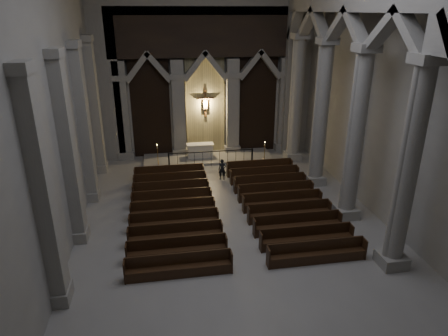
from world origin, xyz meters
name	(u,v)px	position (x,y,z in m)	size (l,w,h in m)	color
room	(243,61)	(0.00, 0.00, 7.60)	(24.00, 24.10, 12.00)	gray
sanctuary_wall	(205,55)	(0.00, 11.54, 6.62)	(14.00, 0.77, 12.00)	gray
right_arcade	(369,49)	(5.50, 1.33, 7.83)	(1.00, 24.00, 12.00)	gray
left_pilasters	(78,140)	(-6.75, 3.50, 3.91)	(0.60, 13.00, 8.03)	gray
sanctuary_step	(208,157)	(0.00, 10.60, 0.07)	(8.50, 2.60, 0.15)	gray
altar	(200,150)	(-0.53, 10.62, 0.61)	(1.78, 0.71, 0.91)	silver
altar_rail	(211,156)	(0.00, 9.12, 0.70)	(5.40, 0.09, 1.06)	black
candle_stand_left	(158,161)	(-3.32, 9.55, 0.42)	(0.26, 0.26, 1.53)	#AC7F35
candle_stand_right	(264,158)	(3.41, 8.90, 0.42)	(0.26, 0.26, 1.54)	#AC7F35
pews	(229,208)	(0.00, 2.77, 0.29)	(9.41, 9.56, 0.89)	black
worshipper	(222,170)	(0.36, 6.97, 0.62)	(0.45, 0.29, 1.23)	black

